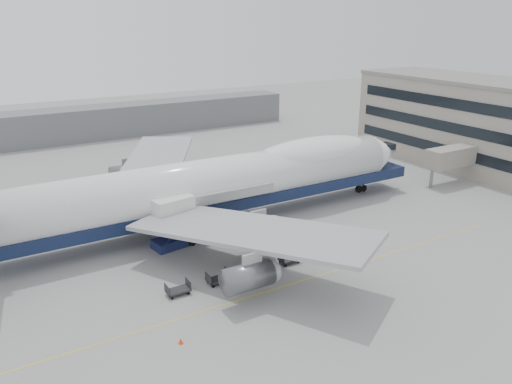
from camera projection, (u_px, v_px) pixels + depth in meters
ground at (263, 260)px, 55.58m from camera, size 260.00×260.00×0.00m
apron_line at (294, 283)px, 50.70m from camera, size 60.00×0.15×0.01m
hangar at (53, 127)px, 106.54m from camera, size 110.00×8.00×7.00m
airliner at (219, 182)px, 63.79m from camera, size 67.00×55.30×19.98m
catering_truck at (173, 219)px, 57.95m from camera, size 5.40×4.10×6.12m
traffic_cone at (181, 341)px, 41.27m from camera, size 0.38×0.38×0.56m
dolly_0 at (178, 290)px, 48.52m from camera, size 2.30×1.35×1.30m
dolly_1 at (218, 278)px, 50.61m from camera, size 2.30×1.35×1.30m
dolly_2 at (255, 268)px, 52.70m from camera, size 2.30×1.35×1.30m
dolly_3 at (289, 258)px, 54.79m from camera, size 2.30×1.35×1.30m
dolly_4 at (321, 250)px, 56.88m from camera, size 2.30×1.35×1.30m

